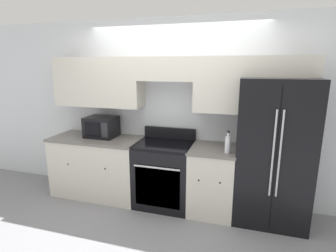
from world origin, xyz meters
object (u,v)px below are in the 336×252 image
object	(u,v)px
oven_range	(164,174)
microwave	(102,127)
refrigerator	(273,152)
bottle	(228,144)

from	to	relation	value
oven_range	microwave	size ratio (longest dim) A/B	2.42
microwave	refrigerator	bearing A→B (deg)	-0.64
refrigerator	microwave	world-z (taller)	refrigerator
refrigerator	bottle	world-z (taller)	refrigerator
microwave	bottle	world-z (taller)	microwave
refrigerator	bottle	size ratio (longest dim) A/B	6.52
bottle	microwave	bearing A→B (deg)	172.97
oven_range	microwave	world-z (taller)	microwave
oven_range	refrigerator	bearing A→B (deg)	1.91
microwave	bottle	size ratio (longest dim) A/B	1.59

